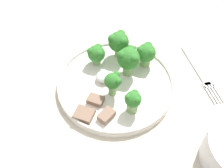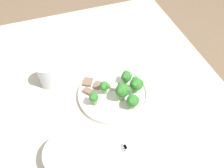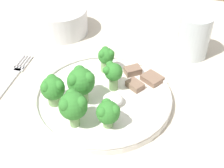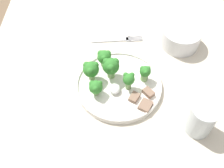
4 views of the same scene
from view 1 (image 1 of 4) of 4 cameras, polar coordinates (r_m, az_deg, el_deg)
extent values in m
cube|color=beige|center=(0.58, 0.37, -4.90)|extent=(1.13, 0.96, 0.03)
cylinder|color=brown|center=(1.26, 20.40, 4.57)|extent=(0.06, 0.06, 0.72)
cylinder|color=white|center=(0.58, 0.73, -0.11)|extent=(0.26, 0.26, 0.01)
torus|color=white|center=(0.58, 0.74, 0.45)|extent=(0.26, 0.26, 0.01)
cube|color=silver|center=(0.66, 17.68, 3.98)|extent=(0.03, 0.13, 0.00)
cube|color=silver|center=(0.63, 20.21, -0.26)|extent=(0.03, 0.02, 0.00)
cube|color=silver|center=(0.61, 20.46, -2.23)|extent=(0.01, 0.05, 0.00)
cube|color=silver|center=(0.61, 21.00, -2.09)|extent=(0.01, 0.05, 0.00)
cube|color=silver|center=(0.62, 21.53, -1.96)|extent=(0.01, 0.05, 0.00)
cube|color=silver|center=(0.62, 22.05, -1.83)|extent=(0.01, 0.05, 0.00)
cylinder|color=#7FA866|center=(0.59, 3.47, 3.38)|extent=(0.02, 0.02, 0.03)
sphere|color=#337F2D|center=(0.57, 3.62, 5.56)|extent=(0.05, 0.05, 0.05)
sphere|color=#337F2D|center=(0.56, 2.16, 6.20)|extent=(0.02, 0.02, 0.02)
sphere|color=#337F2D|center=(0.55, 4.72, 5.52)|extent=(0.02, 0.02, 0.02)
sphere|color=#337F2D|center=(0.57, 4.14, 7.35)|extent=(0.02, 0.02, 0.02)
cylinder|color=#7FA866|center=(0.62, 7.22, 5.04)|extent=(0.02, 0.02, 0.02)
sphere|color=#337F2D|center=(0.60, 7.46, 6.74)|extent=(0.04, 0.04, 0.04)
sphere|color=#337F2D|center=(0.59, 6.32, 7.29)|extent=(0.02, 0.02, 0.02)
sphere|color=#337F2D|center=(0.59, 8.44, 6.72)|extent=(0.02, 0.02, 0.02)
sphere|color=#337F2D|center=(0.60, 7.88, 8.21)|extent=(0.02, 0.02, 0.02)
cylinder|color=#7FA866|center=(0.55, 0.60, -1.02)|extent=(0.02, 0.02, 0.03)
sphere|color=#337F2D|center=(0.53, 0.62, 0.73)|extent=(0.03, 0.03, 0.03)
sphere|color=#337F2D|center=(0.52, -0.47, 1.13)|extent=(0.02, 0.02, 0.02)
sphere|color=#337F2D|center=(0.52, 1.36, 0.60)|extent=(0.02, 0.02, 0.02)
sphere|color=#337F2D|center=(0.53, 1.00, 2.06)|extent=(0.02, 0.02, 0.02)
cylinder|color=#7FA866|center=(0.63, 1.40, 7.09)|extent=(0.02, 0.02, 0.03)
sphere|color=#337F2D|center=(0.61, 1.46, 9.15)|extent=(0.05, 0.05, 0.05)
sphere|color=#337F2D|center=(0.60, 0.11, 9.77)|extent=(0.02, 0.02, 0.02)
sphere|color=#337F2D|center=(0.59, 2.39, 9.21)|extent=(0.02, 0.02, 0.02)
sphere|color=#337F2D|center=(0.61, 1.92, 10.74)|extent=(0.02, 0.02, 0.02)
cylinder|color=#7FA866|center=(0.53, 4.46, -4.88)|extent=(0.02, 0.02, 0.03)
sphere|color=#337F2D|center=(0.51, 4.63, -3.32)|extent=(0.03, 0.03, 0.03)
sphere|color=#337F2D|center=(0.50, 3.57, -2.97)|extent=(0.01, 0.01, 0.01)
sphere|color=#337F2D|center=(0.50, 5.46, -3.53)|extent=(0.01, 0.01, 0.01)
sphere|color=#337F2D|center=(0.51, 5.01, -1.97)|extent=(0.01, 0.01, 0.01)
cylinder|color=#7FA866|center=(0.62, -3.33, 5.12)|extent=(0.02, 0.02, 0.02)
sphere|color=#337F2D|center=(0.60, -3.42, 6.60)|extent=(0.04, 0.04, 0.04)
sphere|color=#337F2D|center=(0.59, -4.62, 7.08)|extent=(0.02, 0.02, 0.02)
sphere|color=#337F2D|center=(0.59, -2.75, 6.61)|extent=(0.02, 0.02, 0.02)
sphere|color=#337F2D|center=(0.60, -3.03, 7.96)|extent=(0.02, 0.02, 0.02)
cube|color=#846651|center=(0.53, -6.08, -6.55)|extent=(0.05, 0.05, 0.01)
cube|color=#846651|center=(0.52, -1.23, -6.85)|extent=(0.04, 0.04, 0.01)
cube|color=#846651|center=(0.55, -3.63, -3.24)|extent=(0.04, 0.04, 0.01)
ellipsoid|color=white|center=(0.58, -1.74, 1.59)|extent=(0.04, 0.03, 0.02)
camera|label=2|loc=(0.59, 87.77, 36.46)|focal=35.00mm
camera|label=3|loc=(0.78, -22.54, 44.55)|focal=50.00mm
camera|label=4|loc=(0.58, -83.67, 37.56)|focal=42.00mm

